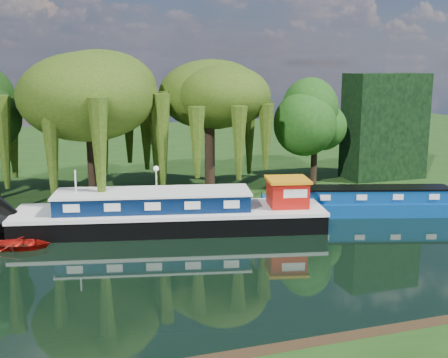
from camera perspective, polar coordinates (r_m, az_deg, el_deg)
name	(u,v)px	position (r m, az deg, el deg)	size (l,w,h in m)	color
ground	(192,272)	(25.54, -3.23, -9.45)	(120.00, 120.00, 0.00)	black
far_bank	(106,153)	(58.07, -11.86, 2.56)	(120.00, 52.00, 0.45)	black
dutch_barge	(173,214)	(31.74, -5.18, -3.52)	(17.66, 7.43, 3.64)	black
narrowboat	(376,204)	(36.05, 15.14, -2.43)	(12.76, 5.58, 1.85)	navy
red_dinghy	(21,248)	(30.46, -19.89, -6.62)	(2.11, 2.95, 0.61)	#9F110B
willow_left	(90,98)	(36.60, -13.48, 8.02)	(7.59, 7.59, 9.10)	black
willow_right	(209,105)	(38.47, -1.48, 7.50)	(6.68, 6.68, 8.14)	black
tree_far_right	(315,122)	(41.36, 9.25, 5.77)	(4.06, 4.06, 6.65)	black
conifer_hedge	(384,126)	(44.95, 15.98, 5.18)	(6.00, 3.00, 8.00)	black
lamppost	(156,175)	(34.84, -6.90, 0.38)	(0.36, 0.36, 2.56)	silver
mooring_posts	(147,208)	(32.98, -7.84, -2.91)	(19.16, 0.16, 1.00)	silver
reeds_near	(432,310)	(21.91, 20.39, -12.35)	(33.70, 1.50, 1.10)	#154211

